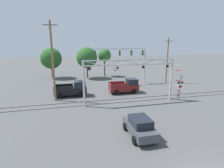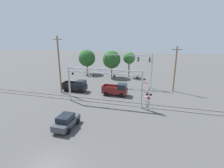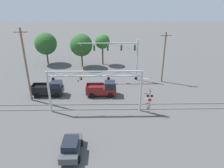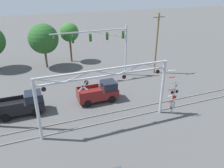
% 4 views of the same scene
% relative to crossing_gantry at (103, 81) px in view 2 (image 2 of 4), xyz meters
% --- Properties ---
extents(ground_plane, '(200.00, 200.00, 0.00)m').
position_rel_crossing_gantry_xyz_m(ground_plane, '(0.01, -14.75, -3.96)').
color(ground_plane, '#4C4C4C').
extents(rail_track_near, '(80.00, 0.08, 0.10)m').
position_rel_crossing_gantry_xyz_m(rail_track_near, '(0.01, 0.28, -3.91)').
color(rail_track_near, gray).
rests_on(rail_track_near, ground_plane).
extents(rail_track_far, '(80.00, 0.08, 0.10)m').
position_rel_crossing_gantry_xyz_m(rail_track_far, '(0.01, 1.72, -3.91)').
color(rail_track_far, gray).
rests_on(rail_track_far, ground_plane).
extents(crossing_gantry, '(12.39, 0.30, 5.85)m').
position_rel_crossing_gantry_xyz_m(crossing_gantry, '(0.00, 0.00, 0.00)').
color(crossing_gantry, '#B7BABF').
rests_on(crossing_gantry, ground_plane).
extents(crossing_signal_mast, '(1.45, 0.35, 5.04)m').
position_rel_crossing_gantry_xyz_m(crossing_signal_mast, '(7.13, -0.55, -2.13)').
color(crossing_signal_mast, '#B7BABF').
rests_on(crossing_signal_mast, ground_plane).
extents(traffic_signal_span, '(10.44, 0.39, 7.42)m').
position_rel_crossing_gantry_xyz_m(traffic_signal_span, '(3.83, 10.85, 1.32)').
color(traffic_signal_span, '#B7BABF').
rests_on(traffic_signal_span, ground_plane).
extents(pickup_truck_lead, '(4.65, 2.14, 2.27)m').
position_rel_crossing_gantry_xyz_m(pickup_truck_lead, '(0.91, 4.75, -2.88)').
color(pickup_truck_lead, maroon).
rests_on(pickup_truck_lead, ground_plane).
extents(pickup_truck_following, '(4.75, 2.14, 2.27)m').
position_rel_crossing_gantry_xyz_m(pickup_truck_following, '(-7.43, 4.93, -2.88)').
color(pickup_truck_following, black).
rests_on(pickup_truck_following, ground_plane).
extents(sedan_waiting, '(2.06, 4.03, 1.72)m').
position_rel_crossing_gantry_xyz_m(sedan_waiting, '(-2.05, -8.37, -3.09)').
color(sedan_waiting, '#3D4247').
rests_on(sedan_waiting, ground_plane).
extents(utility_pole_left, '(1.80, 0.28, 10.73)m').
position_rel_crossing_gantry_xyz_m(utility_pole_left, '(-9.79, 3.37, 1.56)').
color(utility_pole_left, brown).
rests_on(utility_pole_left, ground_plane).
extents(utility_pole_right, '(1.80, 0.28, 8.85)m').
position_rel_crossing_gantry_xyz_m(utility_pole_right, '(11.31, 10.02, 0.62)').
color(utility_pole_right, brown).
rests_on(utility_pole_right, ground_plane).
extents(background_tree_beyond_span, '(3.11, 3.11, 6.62)m').
position_rel_crossing_gantry_xyz_m(background_tree_beyond_span, '(0.58, 19.80, 1.06)').
color(background_tree_beyond_span, brown).
rests_on(background_tree_beyond_span, ground_plane).
extents(background_tree_far_left_verge, '(4.68, 4.68, 6.86)m').
position_rel_crossing_gantry_xyz_m(background_tree_far_left_verge, '(-11.53, 20.27, 0.55)').
color(background_tree_far_left_verge, brown).
rests_on(background_tree_far_left_verge, ground_plane).
extents(background_tree_far_right_verge, '(4.62, 4.62, 6.99)m').
position_rel_crossing_gantry_xyz_m(background_tree_far_right_verge, '(-3.75, 18.29, 0.72)').
color(background_tree_far_right_verge, brown).
rests_on(background_tree_far_right_verge, ground_plane).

